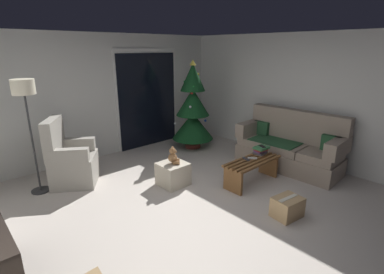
# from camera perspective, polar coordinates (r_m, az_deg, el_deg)

# --- Properties ---
(ground_plane) EXTENTS (7.00, 7.00, 0.00)m
(ground_plane) POSITION_cam_1_polar(r_m,az_deg,el_deg) (4.24, 2.42, -14.28)
(ground_plane) COLOR #BCB2A8
(wall_back) EXTENTS (5.72, 0.12, 2.50)m
(wall_back) POSITION_cam_1_polar(r_m,az_deg,el_deg) (6.25, -17.68, 7.57)
(wall_back) COLOR beige
(wall_back) RESTS_ON ground
(wall_right) EXTENTS (0.12, 6.00, 2.50)m
(wall_right) POSITION_cam_1_polar(r_m,az_deg,el_deg) (6.06, 22.40, 6.81)
(wall_right) COLOR beige
(wall_right) RESTS_ON ground
(patio_door_frame) EXTENTS (1.60, 0.02, 2.20)m
(patio_door_frame) POSITION_cam_1_polar(r_m,az_deg,el_deg) (6.73, -8.75, 7.54)
(patio_door_frame) COLOR silver
(patio_door_frame) RESTS_ON ground
(patio_door_glass) EXTENTS (1.50, 0.02, 2.10)m
(patio_door_glass) POSITION_cam_1_polar(r_m,az_deg,el_deg) (6.73, -8.64, 7.10)
(patio_door_glass) COLOR black
(patio_door_glass) RESTS_ON ground
(couch) EXTENTS (0.87, 1.97, 1.08)m
(couch) POSITION_cam_1_polar(r_m,az_deg,el_deg) (5.81, 18.72, -1.90)
(couch) COLOR gray
(couch) RESTS_ON ground
(coffee_table) EXTENTS (1.10, 0.40, 0.42)m
(coffee_table) POSITION_cam_1_polar(r_m,az_deg,el_deg) (5.00, 11.76, -5.96)
(coffee_table) COLOR brown
(coffee_table) RESTS_ON ground
(remote_graphite) EXTENTS (0.08, 0.16, 0.02)m
(remote_graphite) POSITION_cam_1_polar(r_m,az_deg,el_deg) (4.94, 10.61, -4.27)
(remote_graphite) COLOR #333338
(remote_graphite) RESTS_ON coffee_table
(remote_white) EXTENTS (0.13, 0.15, 0.02)m
(remote_white) POSITION_cam_1_polar(r_m,az_deg,el_deg) (5.00, 11.84, -4.10)
(remote_white) COLOR silver
(remote_white) RESTS_ON coffee_table
(book_stack) EXTENTS (0.26, 0.22, 0.14)m
(book_stack) POSITION_cam_1_polar(r_m,az_deg,el_deg) (5.22, 13.40, -2.49)
(book_stack) COLOR #4C4C51
(book_stack) RESTS_ON coffee_table
(cell_phone) EXTENTS (0.12, 0.16, 0.01)m
(cell_phone) POSITION_cam_1_polar(r_m,az_deg,el_deg) (5.20, 13.73, -1.79)
(cell_phone) COLOR black
(cell_phone) RESTS_ON book_stack
(christmas_tree) EXTENTS (0.93, 0.93, 1.97)m
(christmas_tree) POSITION_cam_1_polar(r_m,az_deg,el_deg) (6.48, 0.15, 5.31)
(christmas_tree) COLOR #4C1E19
(christmas_tree) RESTS_ON ground
(armchair) EXTENTS (0.95, 0.95, 1.13)m
(armchair) POSITION_cam_1_polar(r_m,az_deg,el_deg) (5.25, -22.83, -4.38)
(armchair) COLOR gray
(armchair) RESTS_ON ground
(floor_lamp) EXTENTS (0.32, 0.32, 1.78)m
(floor_lamp) POSITION_cam_1_polar(r_m,az_deg,el_deg) (4.90, -30.10, 6.61)
(floor_lamp) COLOR #2D2D30
(floor_lamp) RESTS_ON ground
(ottoman) EXTENTS (0.44, 0.44, 0.38)m
(ottoman) POSITION_cam_1_polar(r_m,az_deg,el_deg) (4.88, -3.78, -7.28)
(ottoman) COLOR #B2A893
(ottoman) RESTS_ON ground
(teddy_bear_chestnut) EXTENTS (0.22, 0.21, 0.29)m
(teddy_bear_chestnut) POSITION_cam_1_polar(r_m,az_deg,el_deg) (4.76, -3.72, -3.87)
(teddy_bear_chestnut) COLOR brown
(teddy_bear_chestnut) RESTS_ON ottoman
(cardboard_box_taped_mid_floor) EXTENTS (0.42, 0.35, 0.28)m
(cardboard_box_taped_mid_floor) POSITION_cam_1_polar(r_m,az_deg,el_deg) (4.24, 18.29, -13.02)
(cardboard_box_taped_mid_floor) COLOR tan
(cardboard_box_taped_mid_floor) RESTS_ON ground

